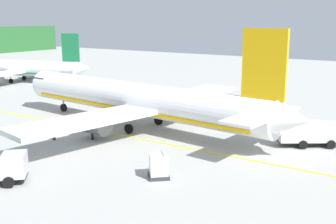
% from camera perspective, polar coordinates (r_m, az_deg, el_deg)
% --- Properties ---
extents(airliner_foreground, '(34.56, 41.74, 11.90)m').
position_cam_1_polar(airliner_foreground, '(49.85, -4.06, 1.65)').
color(airliner_foreground, white).
rests_on(airliner_foreground, ground).
extents(airliner_mid_apron, '(28.41, 33.97, 9.92)m').
position_cam_1_polar(airliner_mid_apron, '(92.41, -20.11, 5.59)').
color(airliner_mid_apron, silver).
rests_on(airliner_mid_apron, ground).
extents(service_truck_fuel, '(5.60, 5.75, 2.59)m').
position_cam_1_polar(service_truck_fuel, '(35.99, -21.55, -7.16)').
color(service_truck_fuel, silver).
rests_on(service_truck_fuel, ground).
extents(service_truck_baggage, '(5.38, 6.36, 2.49)m').
position_cam_1_polar(service_truck_baggage, '(45.34, 18.46, -2.60)').
color(service_truck_baggage, silver).
rests_on(service_truck_baggage, ground).
extents(cargo_container_near, '(2.32, 2.32, 2.08)m').
position_cam_1_polar(cargo_container_near, '(34.72, -1.24, -7.31)').
color(cargo_container_near, '#333338').
rests_on(cargo_container_near, ground).
extents(crew_marshaller, '(0.63, 0.28, 1.62)m').
position_cam_1_polar(crew_marshaller, '(46.80, -15.14, -2.55)').
color(crew_marshaller, '#191E33').
rests_on(crew_marshaller, ground).
extents(crew_loader_left, '(0.62, 0.32, 1.69)m').
position_cam_1_polar(crew_loader_left, '(45.91, -10.20, -2.53)').
color(crew_loader_left, '#191E33').
rests_on(crew_loader_left, ground).
extents(apron_guide_line, '(0.30, 60.00, 0.01)m').
position_cam_1_polar(apron_guide_line, '(45.19, -2.41, -3.89)').
color(apron_guide_line, yellow).
rests_on(apron_guide_line, ground).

